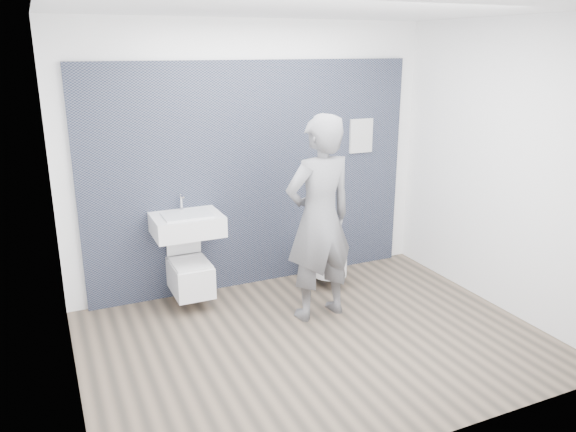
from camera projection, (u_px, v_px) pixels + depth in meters
name	position (u px, v px, depth m)	size (l,w,h in m)	color
ground	(316.00, 340.00, 5.04)	(4.00, 4.00, 0.00)	brown
room_shell	(319.00, 148.00, 4.53)	(4.00, 4.00, 4.00)	white
tile_wall	(256.00, 280.00, 6.32)	(3.60, 0.06, 2.40)	black
washbasin	(187.00, 224.00, 5.50)	(0.67, 0.50, 0.50)	white
toilet_square	(190.00, 275.00, 5.64)	(0.37, 0.54, 0.73)	white
toilet_rounded	(325.00, 257.00, 6.21)	(0.37, 0.62, 0.34)	white
info_placard	(356.00, 264.00, 6.78)	(0.29, 0.03, 0.38)	white
visitor	(319.00, 219.00, 5.24)	(0.72, 0.47, 1.96)	slate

